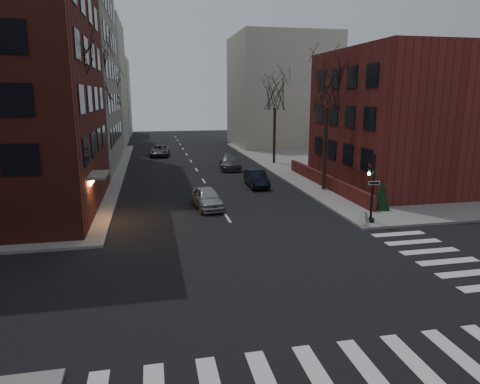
% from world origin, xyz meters
% --- Properties ---
extents(ground, '(160.00, 160.00, 0.00)m').
position_xyz_m(ground, '(0.00, 0.00, 0.00)').
color(ground, black).
rests_on(ground, ground).
extents(sidewalk_far_right, '(44.00, 44.00, 0.15)m').
position_xyz_m(sidewalk_far_right, '(29.00, 30.00, 0.07)').
color(sidewalk_far_right, gray).
rests_on(sidewalk_far_right, ground).
extents(building_left_tan, '(18.00, 18.00, 28.00)m').
position_xyz_m(building_left_tan, '(-17.00, 34.00, 14.00)').
color(building_left_tan, gray).
rests_on(building_left_tan, ground).
extents(building_right_brick, '(12.00, 14.00, 11.00)m').
position_xyz_m(building_right_brick, '(16.50, 19.00, 5.50)').
color(building_right_brick, maroon).
rests_on(building_right_brick, ground).
extents(low_wall_right, '(0.35, 16.00, 1.00)m').
position_xyz_m(low_wall_right, '(9.30, 19.00, 0.65)').
color(low_wall_right, maroon).
rests_on(low_wall_right, sidewalk_far_right).
extents(building_distant_la, '(14.00, 16.00, 18.00)m').
position_xyz_m(building_distant_la, '(-15.00, 55.00, 9.00)').
color(building_distant_la, '#B8AE9C').
rests_on(building_distant_la, ground).
extents(building_distant_ra, '(14.00, 14.00, 16.00)m').
position_xyz_m(building_distant_ra, '(15.00, 50.00, 8.00)').
color(building_distant_ra, '#B8AE9C').
rests_on(building_distant_ra, ground).
extents(building_distant_lb, '(10.00, 12.00, 14.00)m').
position_xyz_m(building_distant_lb, '(-13.00, 72.00, 7.00)').
color(building_distant_lb, '#B8AE9C').
rests_on(building_distant_lb, ground).
extents(traffic_signal, '(0.76, 0.44, 4.00)m').
position_xyz_m(traffic_signal, '(7.94, 8.99, 1.91)').
color(traffic_signal, black).
rests_on(traffic_signal, sidewalk_far_right).
extents(tree_left_a, '(4.18, 4.18, 10.26)m').
position_xyz_m(tree_left_a, '(-8.80, 14.00, 8.47)').
color(tree_left_a, '#2D231C').
rests_on(tree_left_a, sidewalk_far_left).
extents(tree_left_b, '(4.40, 4.40, 10.80)m').
position_xyz_m(tree_left_b, '(-8.80, 26.00, 8.91)').
color(tree_left_b, '#2D231C').
rests_on(tree_left_b, sidewalk_far_left).
extents(tree_left_c, '(3.96, 3.96, 9.72)m').
position_xyz_m(tree_left_c, '(-8.80, 40.00, 8.03)').
color(tree_left_c, '#2D231C').
rests_on(tree_left_c, sidewalk_far_left).
extents(tree_right_a, '(3.96, 3.96, 9.72)m').
position_xyz_m(tree_right_a, '(8.80, 18.00, 8.03)').
color(tree_right_a, '#2D231C').
rests_on(tree_right_a, sidewalk_far_right).
extents(tree_right_b, '(3.74, 3.74, 9.18)m').
position_xyz_m(tree_right_b, '(8.80, 32.00, 7.59)').
color(tree_right_b, '#2D231C').
rests_on(tree_right_b, sidewalk_far_right).
extents(streetlamp_near, '(0.36, 0.36, 6.28)m').
position_xyz_m(streetlamp_near, '(-8.20, 22.00, 4.24)').
color(streetlamp_near, black).
rests_on(streetlamp_near, sidewalk_far_left).
extents(streetlamp_far, '(0.36, 0.36, 6.28)m').
position_xyz_m(streetlamp_far, '(-8.20, 42.00, 4.24)').
color(streetlamp_far, black).
rests_on(streetlamp_far, sidewalk_far_left).
extents(parked_sedan, '(1.55, 4.15, 1.36)m').
position_xyz_m(parked_sedan, '(4.00, 20.74, 0.68)').
color(parked_sedan, black).
rests_on(parked_sedan, ground).
extents(car_lane_silver, '(2.04, 4.23, 1.39)m').
position_xyz_m(car_lane_silver, '(-0.91, 14.64, 0.70)').
color(car_lane_silver, '#A4A5A9').
rests_on(car_lane_silver, ground).
extents(car_lane_gray, '(2.67, 5.31, 1.48)m').
position_xyz_m(car_lane_gray, '(3.47, 29.76, 0.74)').
color(car_lane_gray, '#45454A').
rests_on(car_lane_gray, ground).
extents(car_lane_far, '(2.64, 5.04, 1.35)m').
position_xyz_m(car_lane_far, '(-3.40, 41.04, 0.68)').
color(car_lane_far, '#444449').
rests_on(car_lane_far, ground).
extents(sandwich_board, '(0.37, 0.51, 0.80)m').
position_xyz_m(sandwich_board, '(7.30, 8.50, 0.55)').
color(sandwich_board, silver).
rests_on(sandwich_board, sidewalk_far_right).
extents(evergreen_shrub, '(1.19, 1.19, 1.90)m').
position_xyz_m(evergreen_shrub, '(10.06, 11.49, 1.10)').
color(evergreen_shrub, '#173316').
rests_on(evergreen_shrub, sidewalk_far_right).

